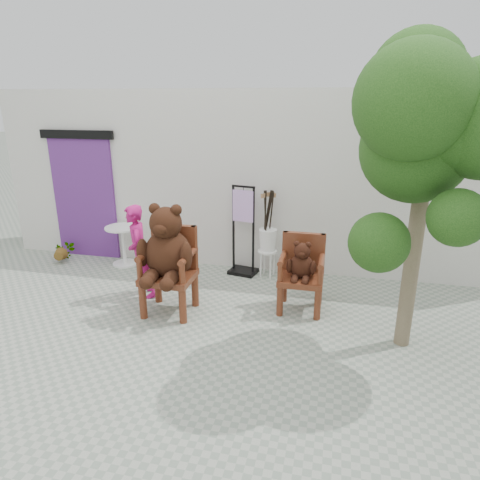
{
  "coord_description": "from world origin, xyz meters",
  "views": [
    {
      "loc": [
        1.48,
        -4.27,
        2.84
      ],
      "look_at": [
        0.22,
        1.29,
        0.95
      ],
      "focal_mm": 32.0,
      "sensor_mm": 36.0,
      "label": 1
    }
  ],
  "objects_px": {
    "chair_small": "(302,267)",
    "cafe_table": "(123,241)",
    "tree": "(434,121)",
    "person": "(141,252)",
    "display_stand": "(243,241)",
    "chair_big": "(168,253)",
    "stool_bucket": "(268,239)"
  },
  "relations": [
    {
      "from": "cafe_table",
      "to": "display_stand",
      "type": "relative_size",
      "value": 0.47
    },
    {
      "from": "chair_small",
      "to": "display_stand",
      "type": "distance_m",
      "value": 1.52
    },
    {
      "from": "chair_big",
      "to": "chair_small",
      "type": "height_order",
      "value": "chair_big"
    },
    {
      "from": "chair_small",
      "to": "person",
      "type": "height_order",
      "value": "person"
    },
    {
      "from": "tree",
      "to": "chair_big",
      "type": "bearing_deg",
      "value": 174.88
    },
    {
      "from": "chair_small",
      "to": "tree",
      "type": "distance_m",
      "value": 2.5
    },
    {
      "from": "chair_big",
      "to": "chair_small",
      "type": "xyz_separation_m",
      "value": [
        1.76,
        0.49,
        -0.24
      ]
    },
    {
      "from": "chair_small",
      "to": "person",
      "type": "distance_m",
      "value": 2.35
    },
    {
      "from": "chair_big",
      "to": "cafe_table",
      "type": "xyz_separation_m",
      "value": [
        -1.47,
        1.51,
        -0.42
      ]
    },
    {
      "from": "cafe_table",
      "to": "stool_bucket",
      "type": "bearing_deg",
      "value": 1.1
    },
    {
      "from": "chair_big",
      "to": "display_stand",
      "type": "distance_m",
      "value": 1.75
    },
    {
      "from": "stool_bucket",
      "to": "chair_small",
      "type": "bearing_deg",
      "value": -58.53
    },
    {
      "from": "chair_small",
      "to": "display_stand",
      "type": "height_order",
      "value": "display_stand"
    },
    {
      "from": "chair_small",
      "to": "cafe_table",
      "type": "xyz_separation_m",
      "value": [
        -3.23,
        1.01,
        -0.19
      ]
    },
    {
      "from": "tree",
      "to": "display_stand",
      "type": "bearing_deg",
      "value": 141.98
    },
    {
      "from": "tree",
      "to": "cafe_table",
      "type": "bearing_deg",
      "value": 158.55
    },
    {
      "from": "cafe_table",
      "to": "tree",
      "type": "xyz_separation_m",
      "value": [
        4.53,
        -1.78,
        2.18
      ]
    },
    {
      "from": "stool_bucket",
      "to": "person",
      "type": "bearing_deg",
      "value": -145.6
    },
    {
      "from": "cafe_table",
      "to": "tree",
      "type": "relative_size",
      "value": 0.2
    },
    {
      "from": "chair_big",
      "to": "chair_small",
      "type": "relative_size",
      "value": 1.45
    },
    {
      "from": "chair_small",
      "to": "chair_big",
      "type": "bearing_deg",
      "value": -164.32
    },
    {
      "from": "person",
      "to": "stool_bucket",
      "type": "xyz_separation_m",
      "value": [
        1.69,
        1.16,
        -0.06
      ]
    },
    {
      "from": "cafe_table",
      "to": "tree",
      "type": "distance_m",
      "value": 5.33
    },
    {
      "from": "person",
      "to": "cafe_table",
      "type": "distance_m",
      "value": 1.44
    },
    {
      "from": "person",
      "to": "display_stand",
      "type": "distance_m",
      "value": 1.74
    },
    {
      "from": "person",
      "to": "cafe_table",
      "type": "relative_size",
      "value": 1.99
    },
    {
      "from": "tree",
      "to": "chair_small",
      "type": "bearing_deg",
      "value": 149.43
    },
    {
      "from": "display_stand",
      "to": "person",
      "type": "bearing_deg",
      "value": -125.97
    },
    {
      "from": "chair_small",
      "to": "tree",
      "type": "height_order",
      "value": "tree"
    },
    {
      "from": "person",
      "to": "tree",
      "type": "height_order",
      "value": "tree"
    },
    {
      "from": "person",
      "to": "stool_bucket",
      "type": "height_order",
      "value": "stool_bucket"
    },
    {
      "from": "stool_bucket",
      "to": "tree",
      "type": "bearing_deg",
      "value": -43.17
    }
  ]
}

